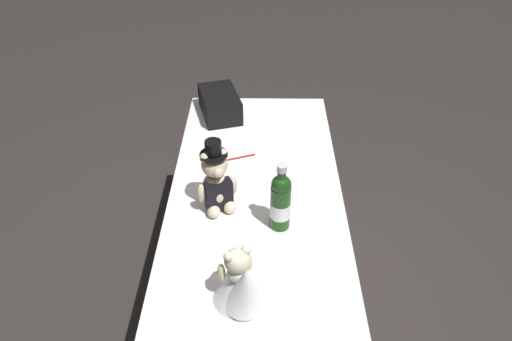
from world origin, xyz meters
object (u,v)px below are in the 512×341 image
object	(u,v)px
teddy_bear_bride	(240,282)
gift_case_black	(220,104)
teddy_bear_groom	(216,183)
champagne_bottle	(281,201)
signing_pen	(241,157)

from	to	relation	value
teddy_bear_bride	gift_case_black	world-z (taller)	teddy_bear_bride
teddy_bear_groom	champagne_bottle	distance (m)	0.28
champagne_bottle	signing_pen	xyz separation A→B (m)	(-0.45, -0.17, -0.12)
gift_case_black	signing_pen	bearing A→B (deg)	17.77
champagne_bottle	signing_pen	bearing A→B (deg)	-159.26
teddy_bear_bride	champagne_bottle	bearing A→B (deg)	159.02
gift_case_black	teddy_bear_groom	bearing A→B (deg)	3.27
teddy_bear_bride	signing_pen	distance (m)	0.82
teddy_bear_groom	gift_case_black	size ratio (longest dim) A/B	0.97
teddy_bear_groom	teddy_bear_bride	bearing A→B (deg)	13.46
teddy_bear_groom	signing_pen	bearing A→B (deg)	166.00
teddy_bear_groom	teddy_bear_bride	xyz separation A→B (m)	(0.48, 0.11, -0.03)
signing_pen	gift_case_black	xyz separation A→B (m)	(-0.39, -0.13, 0.06)
teddy_bear_groom	teddy_bear_bride	size ratio (longest dim) A/B	1.35
champagne_bottle	gift_case_black	bearing A→B (deg)	-160.63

